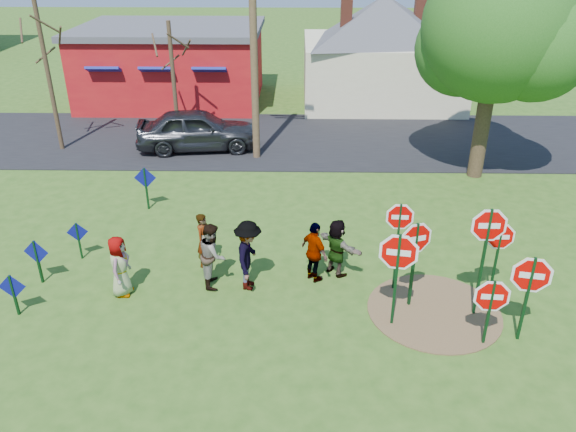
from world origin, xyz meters
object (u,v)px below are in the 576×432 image
object	(u,v)px
utility_pole	(253,35)
leafy_tree	(501,35)
stop_sign_b	(399,225)
suv	(197,129)
person_a	(120,266)
stop_sign_c	(487,238)
person_b	(204,240)
stop_sign_d	(499,242)
stop_sign_a	(398,260)

from	to	relation	value
utility_pole	leafy_tree	size ratio (longest dim) A/B	1.16
stop_sign_b	suv	distance (m)	12.22
person_a	suv	distance (m)	10.55
stop_sign_c	person_b	size ratio (longest dim) A/B	1.90
stop_sign_c	utility_pole	world-z (taller)	utility_pole
stop_sign_b	stop_sign_c	bearing A→B (deg)	-27.46
person_b	leafy_tree	world-z (taller)	leafy_tree
stop_sign_b	stop_sign_c	size ratio (longest dim) A/B	0.86
stop_sign_d	leafy_tree	bearing A→B (deg)	76.85
person_b	leafy_tree	distance (m)	12.15
stop_sign_d	utility_pole	distance (m)	12.05
stop_sign_a	stop_sign_c	size ratio (longest dim) A/B	0.86
stop_sign_c	person_a	world-z (taller)	stop_sign_c
stop_sign_c	person_a	bearing A→B (deg)	175.85
utility_pole	person_a	bearing A→B (deg)	-105.74
stop_sign_a	suv	xyz separation A→B (m)	(-6.41, 11.65, -0.85)
stop_sign_c	utility_pole	bearing A→B (deg)	120.19
stop_sign_c	leafy_tree	size ratio (longest dim) A/B	0.37
stop_sign_a	person_a	world-z (taller)	stop_sign_a
stop_sign_c	leafy_tree	bearing A→B (deg)	74.02
leafy_tree	stop_sign_c	bearing A→B (deg)	-106.36
utility_pole	leafy_tree	distance (m)	8.64
stop_sign_b	person_a	bearing A→B (deg)	-174.57
stop_sign_a	leafy_tree	xyz separation A→B (m)	(4.56, 9.05, 3.36)
suv	stop_sign_b	bearing A→B (deg)	-153.75
stop_sign_c	leafy_tree	distance (m)	9.49
person_b	utility_pole	distance (m)	9.23
suv	person_a	bearing A→B (deg)	171.96
stop_sign_a	person_a	distance (m)	6.78
stop_sign_a	suv	world-z (taller)	stop_sign_a
stop_sign_a	utility_pole	world-z (taller)	utility_pole
utility_pole	suv	bearing A→B (deg)	160.58
stop_sign_a	stop_sign_b	distance (m)	1.47
stop_sign_b	stop_sign_d	world-z (taller)	stop_sign_b
person_b	leafy_tree	size ratio (longest dim) A/B	0.20
stop_sign_d	person_b	bearing A→B (deg)	170.45
stop_sign_c	leafy_tree	world-z (taller)	leafy_tree
stop_sign_d	person_b	xyz separation A→B (m)	(-7.39, 1.31, -0.76)
leafy_tree	utility_pole	bearing A→B (deg)	168.55
stop_sign_d	leafy_tree	distance (m)	8.83
suv	leafy_tree	xyz separation A→B (m)	(10.97, -2.60, 4.21)
suv	leafy_tree	size ratio (longest dim) A/B	0.63
stop_sign_b	leafy_tree	distance (m)	9.33
person_b	stop_sign_c	bearing A→B (deg)	-84.09
person_b	suv	xyz separation A→B (m)	(-1.67, 9.13, 0.11)
leafy_tree	person_b	bearing A→B (deg)	-144.90
person_a	stop_sign_c	bearing A→B (deg)	-91.02
stop_sign_a	person_b	xyz separation A→B (m)	(-4.74, 2.52, -0.96)
stop_sign_d	person_b	size ratio (longest dim) A/B	1.39
person_a	leafy_tree	bearing A→B (deg)	-51.09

